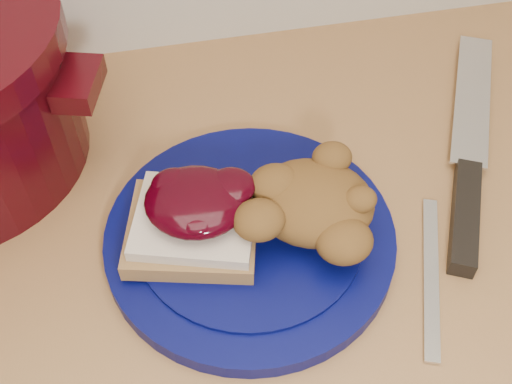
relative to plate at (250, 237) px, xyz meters
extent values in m
cylinder|color=#040844|center=(0.00, 0.00, 0.00)|extent=(0.35, 0.35, 0.02)
cube|color=olive|center=(-0.05, 0.00, 0.02)|extent=(0.14, 0.13, 0.02)
cube|color=beige|center=(-0.05, 0.00, 0.04)|extent=(0.13, 0.12, 0.01)
ellipsoid|color=black|center=(-0.05, 0.01, 0.06)|extent=(0.11, 0.11, 0.03)
ellipsoid|color=brown|center=(0.06, 0.00, 0.04)|extent=(0.14, 0.13, 0.06)
cube|color=black|center=(0.21, -0.02, 0.00)|extent=(0.08, 0.13, 0.02)
cube|color=silver|center=(0.29, 0.14, 0.00)|extent=(0.13, 0.21, 0.00)
cube|color=silver|center=(0.15, -0.07, -0.01)|extent=(0.07, 0.17, 0.00)
cube|color=#33050A|center=(-0.13, 0.13, 0.10)|extent=(0.05, 0.07, 0.02)
camera|label=1|loc=(-0.07, -0.34, 0.49)|focal=45.00mm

